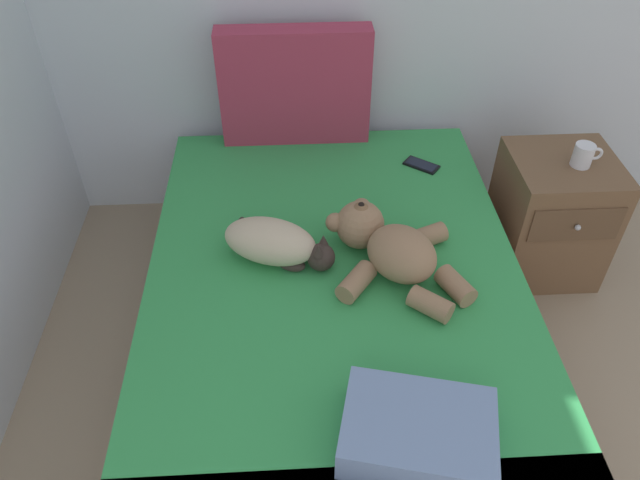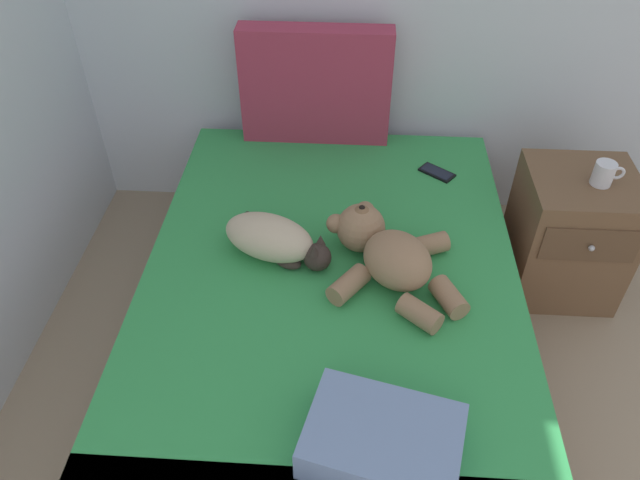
{
  "view_description": "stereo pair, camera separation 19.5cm",
  "coord_description": "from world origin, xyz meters",
  "px_view_note": "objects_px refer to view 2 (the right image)",
  "views": [
    {
      "loc": [
        1.07,
        2.05,
        1.95
      ],
      "look_at": [
        1.16,
        3.69,
        0.5
      ],
      "focal_mm": 33.75,
      "sensor_mm": 36.0,
      "label": 1
    },
    {
      "loc": [
        1.26,
        2.05,
        1.95
      ],
      "look_at": [
        1.16,
        3.69,
        0.5
      ],
      "focal_mm": 33.75,
      "sensor_mm": 36.0,
      "label": 2
    }
  ],
  "objects_px": {
    "nightstand": "(568,234)",
    "bed": "(329,325)",
    "teddy_bear": "(386,252)",
    "cat": "(274,239)",
    "cell_phone": "(437,172)",
    "throw_pillow": "(383,441)",
    "mug": "(604,174)",
    "patterned_cushion": "(316,86)"
  },
  "relations": [
    {
      "from": "cat",
      "to": "bed",
      "type": "bearing_deg",
      "value": -31.5
    },
    {
      "from": "bed",
      "to": "cat",
      "type": "height_order",
      "value": "cat"
    },
    {
      "from": "mug",
      "to": "cell_phone",
      "type": "bearing_deg",
      "value": 163.38
    },
    {
      "from": "bed",
      "to": "cat",
      "type": "bearing_deg",
      "value": 148.5
    },
    {
      "from": "bed",
      "to": "throw_pillow",
      "type": "relative_size",
      "value": 5.07
    },
    {
      "from": "teddy_bear",
      "to": "cell_phone",
      "type": "distance_m",
      "value": 0.65
    },
    {
      "from": "patterned_cushion",
      "to": "teddy_bear",
      "type": "distance_m",
      "value": 0.93
    },
    {
      "from": "throw_pillow",
      "to": "nightstand",
      "type": "bearing_deg",
      "value": 54.56
    },
    {
      "from": "bed",
      "to": "throw_pillow",
      "type": "xyz_separation_m",
      "value": [
        0.17,
        -0.63,
        0.29
      ]
    },
    {
      "from": "cell_phone",
      "to": "nightstand",
      "type": "bearing_deg",
      "value": -15.3
    },
    {
      "from": "teddy_bear",
      "to": "mug",
      "type": "xyz_separation_m",
      "value": [
        0.84,
        0.42,
        0.07
      ]
    },
    {
      "from": "cat",
      "to": "cell_phone",
      "type": "height_order",
      "value": "cat"
    },
    {
      "from": "bed",
      "to": "cat",
      "type": "xyz_separation_m",
      "value": [
        -0.21,
        0.13,
        0.31
      ]
    },
    {
      "from": "teddy_bear",
      "to": "nightstand",
      "type": "xyz_separation_m",
      "value": [
        0.8,
        0.45,
        -0.26
      ]
    },
    {
      "from": "cat",
      "to": "nightstand",
      "type": "bearing_deg",
      "value": 18.22
    },
    {
      "from": "throw_pillow",
      "to": "patterned_cushion",
      "type": "bearing_deg",
      "value": 100.19
    },
    {
      "from": "bed",
      "to": "teddy_bear",
      "type": "xyz_separation_m",
      "value": [
        0.19,
        0.07,
        0.32
      ]
    },
    {
      "from": "cat",
      "to": "mug",
      "type": "bearing_deg",
      "value": 16.53
    },
    {
      "from": "bed",
      "to": "nightstand",
      "type": "distance_m",
      "value": 1.12
    },
    {
      "from": "bed",
      "to": "cell_phone",
      "type": "xyz_separation_m",
      "value": [
        0.42,
        0.68,
        0.24
      ]
    },
    {
      "from": "nightstand",
      "to": "bed",
      "type": "bearing_deg",
      "value": -152.19
    },
    {
      "from": "cell_phone",
      "to": "mug",
      "type": "bearing_deg",
      "value": -16.62
    },
    {
      "from": "cell_phone",
      "to": "throw_pillow",
      "type": "height_order",
      "value": "throw_pillow"
    },
    {
      "from": "patterned_cushion",
      "to": "throw_pillow",
      "type": "distance_m",
      "value": 1.6
    },
    {
      "from": "bed",
      "to": "cell_phone",
      "type": "distance_m",
      "value": 0.83
    },
    {
      "from": "throw_pillow",
      "to": "mug",
      "type": "relative_size",
      "value": 3.33
    },
    {
      "from": "cell_phone",
      "to": "nightstand",
      "type": "distance_m",
      "value": 0.61
    },
    {
      "from": "nightstand",
      "to": "mug",
      "type": "height_order",
      "value": "mug"
    },
    {
      "from": "mug",
      "to": "throw_pillow",
      "type": "bearing_deg",
      "value": -127.42
    },
    {
      "from": "throw_pillow",
      "to": "cat",
      "type": "bearing_deg",
      "value": 116.42
    },
    {
      "from": "teddy_bear",
      "to": "nightstand",
      "type": "relative_size",
      "value": 0.97
    },
    {
      "from": "cell_phone",
      "to": "patterned_cushion",
      "type": "bearing_deg",
      "value": 154.09
    },
    {
      "from": "cat",
      "to": "throw_pillow",
      "type": "height_order",
      "value": "cat"
    },
    {
      "from": "cat",
      "to": "teddy_bear",
      "type": "distance_m",
      "value": 0.4
    },
    {
      "from": "cat",
      "to": "nightstand",
      "type": "relative_size",
      "value": 0.74
    },
    {
      "from": "teddy_bear",
      "to": "mug",
      "type": "bearing_deg",
      "value": 26.66
    },
    {
      "from": "bed",
      "to": "teddy_bear",
      "type": "relative_size",
      "value": 3.67
    },
    {
      "from": "patterned_cushion",
      "to": "cat",
      "type": "relative_size",
      "value": 1.56
    },
    {
      "from": "patterned_cushion",
      "to": "cell_phone",
      "type": "height_order",
      "value": "patterned_cushion"
    },
    {
      "from": "nightstand",
      "to": "cell_phone",
      "type": "bearing_deg",
      "value": 164.7
    },
    {
      "from": "cat",
      "to": "nightstand",
      "type": "distance_m",
      "value": 1.28
    },
    {
      "from": "bed",
      "to": "teddy_bear",
      "type": "bearing_deg",
      "value": 21.09
    }
  ]
}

